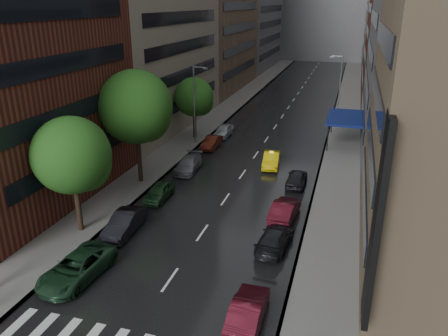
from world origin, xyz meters
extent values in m
plane|color=gray|center=(0.00, 0.00, 0.00)|extent=(220.00, 220.00, 0.00)
cube|color=black|center=(0.00, 50.00, 0.01)|extent=(14.00, 140.00, 0.01)
cube|color=gray|center=(-9.00, 50.00, 0.07)|extent=(4.00, 140.00, 0.15)
cube|color=gray|center=(9.00, 50.00, 0.07)|extent=(4.00, 140.00, 0.15)
cube|color=silver|center=(-6.10, -2.00, 0.01)|extent=(0.55, 2.80, 0.01)
cube|color=silver|center=(-4.70, -2.00, 0.01)|extent=(0.55, 2.80, 0.01)
cube|color=maroon|center=(-15.00, 12.00, 13.00)|extent=(8.00, 20.00, 26.00)
cube|color=#937A5B|center=(-15.00, 64.00, 11.00)|extent=(8.00, 28.00, 22.00)
cube|color=slate|center=(15.00, 36.00, 12.00)|extent=(8.00, 28.00, 24.00)
cube|color=gray|center=(15.00, 94.00, 14.00)|extent=(8.00, 32.00, 28.00)
cube|color=black|center=(11.10, 2.00, 6.50)|extent=(0.30, 2.20, 10.00)
cube|color=slate|center=(0.00, 118.00, 16.00)|extent=(40.00, 14.00, 32.00)
cylinder|color=#382619|center=(-8.60, 7.72, 2.37)|extent=(0.40, 0.40, 4.73)
sphere|color=#1E5116|center=(-8.60, 7.72, 5.91)|extent=(5.41, 5.41, 5.41)
cylinder|color=#382619|center=(-8.60, 17.41, 2.86)|extent=(0.40, 0.40, 5.72)
sphere|color=#1E5116|center=(-8.60, 17.41, 7.15)|extent=(6.53, 6.53, 6.53)
cylinder|color=#382619|center=(-8.60, 32.11, 2.05)|extent=(0.40, 0.40, 4.10)
sphere|color=#1E5116|center=(-8.60, 32.11, 5.12)|extent=(4.68, 4.68, 4.68)
imported|color=yellow|center=(2.27, 24.98, 0.73)|extent=(1.99, 4.57, 1.46)
imported|color=#1A3923|center=(-5.40, 2.56, 0.77)|extent=(2.99, 5.70, 1.53)
imported|color=black|center=(-5.40, 8.46, 0.77)|extent=(1.81, 4.74, 1.54)
imported|color=#1A3A1E|center=(-5.40, 14.46, 0.70)|extent=(1.74, 4.14, 1.40)
imported|color=slate|center=(-5.40, 21.44, 0.70)|extent=(2.28, 4.94, 1.40)
imported|color=#5C1F12|center=(-5.40, 28.95, 0.68)|extent=(1.55, 4.15, 1.35)
imported|color=silver|center=(-5.40, 33.74, 0.74)|extent=(1.80, 4.35, 1.47)
imported|color=#57111F|center=(5.40, 1.67, 0.75)|extent=(1.67, 4.59, 1.50)
imported|color=black|center=(5.40, 9.47, 0.69)|extent=(2.25, 4.87, 1.38)
imported|color=#4C0F1A|center=(5.40, 13.82, 0.78)|extent=(1.99, 4.84, 1.56)
imported|color=black|center=(5.40, 20.75, 0.72)|extent=(1.74, 4.25, 1.44)
cylinder|color=gray|center=(-7.80, 30.00, 4.65)|extent=(0.18, 0.18, 9.00)
cube|color=gray|center=(-6.40, 30.00, 8.85)|extent=(0.50, 0.22, 0.16)
cylinder|color=gray|center=(7.80, 45.00, 4.65)|extent=(0.18, 0.18, 9.00)
cube|color=gray|center=(6.40, 45.00, 8.85)|extent=(0.50, 0.22, 0.16)
cube|color=navy|center=(9.00, 35.00, 3.15)|extent=(4.00, 8.00, 0.25)
cylinder|color=black|center=(7.40, 31.20, 1.65)|extent=(0.12, 0.12, 3.00)
cylinder|color=black|center=(7.40, 38.80, 1.65)|extent=(0.12, 0.12, 3.00)
camera|label=1|loc=(9.44, -16.44, 15.77)|focal=35.00mm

